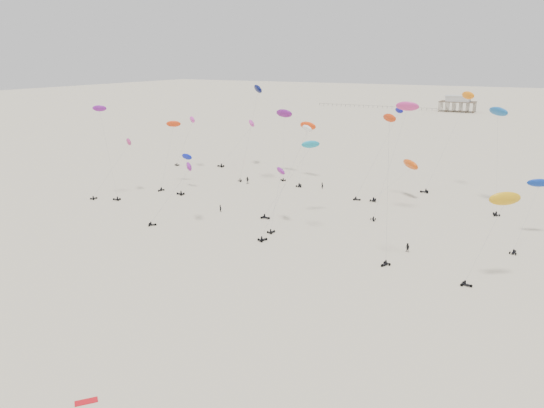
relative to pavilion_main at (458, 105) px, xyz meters
The scene contains 29 objects.
ground_plane 150.39m from the pavilion_main, 86.19° to the right, with size 900.00×900.00×0.00m, color beige.
pavilion_main is the anchor object (origin of this frame).
pier_fence 52.11m from the pavilion_main, behind, with size 80.20×0.20×1.50m.
rig_0 237.78m from the pavilion_main, 98.40° to the right, with size 5.34×12.13×17.82m.
rig_1 252.98m from the pavilion_main, 88.49° to the right, with size 4.71×10.59×12.56m.
rig_2 256.28m from the pavilion_main, 98.93° to the right, with size 8.51×4.63×22.19m.
rig_3 265.38m from the pavilion_main, 83.13° to the right, with size 3.77×4.49×24.76m.
rig_4 235.31m from the pavilion_main, 83.63° to the right, with size 6.62×11.20×24.85m.
rig_5 261.32m from the pavilion_main, 92.51° to the right, with size 8.18×9.11×13.45m.
rig_6 222.02m from the pavilion_main, 94.33° to the right, with size 7.60×7.65×26.36m.
rig_7 245.07m from the pavilion_main, 88.38° to the right, with size 9.53×11.17×17.39m.
rig_8 211.82m from the pavilion_main, 91.61° to the right, with size 7.12×15.09×17.76m.
rig_9 218.36m from the pavilion_main, 101.69° to the right, with size 9.18×4.24×15.85m.
rig_10 207.73m from the pavilion_main, 81.01° to the right, with size 9.97×13.52×25.74m.
rig_11 223.78m from the pavilion_main, 85.14° to the right, with size 9.41×9.66×22.39m.
rig_12 240.04m from the pavilion_main, 96.68° to the right, with size 6.27×9.33×10.60m.
rig_13 208.66m from the pavilion_main, 94.10° to the right, with size 9.13×13.24×20.14m.
rig_14 267.02m from the pavilion_main, 79.48° to the right, with size 7.08×7.62×14.30m.
rig_15 221.20m from the pavilion_main, 78.74° to the right, with size 6.71×14.27×23.35m.
rig_16 243.11m from the pavilion_main, 77.48° to the right, with size 5.48×16.37×16.40m.
rig_17 205.18m from the pavilion_main, 98.60° to the right, with size 9.91×12.39×15.71m.
rig_18 221.17m from the pavilion_main, 83.73° to the right, with size 10.34×11.93×11.70m.
rig_19 251.30m from the pavilion_main, 99.13° to the right, with size 4.89×13.54×15.84m.
rig_20 257.93m from the pavilion_main, 87.39° to the right, with size 7.40×12.02×21.72m.
spectator_0 251.17m from the pavilion_main, 92.02° to the right, with size 0.68×0.47×1.87m, color black.
spectator_1 258.78m from the pavilion_main, 82.42° to the right, with size 0.94×0.55×1.93m, color black.
spectator_2 225.70m from the pavilion_main, 94.39° to the right, with size 1.33×0.71×2.25m, color black.
spectator_3 220.69m from the pavilion_main, 89.26° to the right, with size 0.70×0.48×1.91m, color black.
grounded_kite_a 314.04m from the pavilion_main, 87.01° to the right, with size 2.20×0.90×0.08m, color red.
Camera 1 is at (44.27, 4.84, 33.44)m, focal length 35.00 mm.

